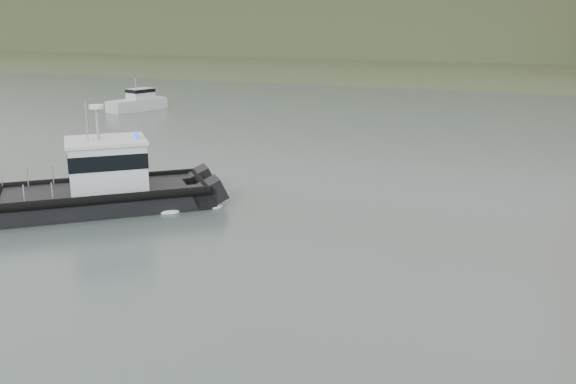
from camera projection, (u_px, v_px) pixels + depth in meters
name	position (u px, v px, depth m)	size (l,w,h in m)	color
ground	(164.00, 326.00, 19.95)	(400.00, 400.00, 0.00)	#465350
headlands	(498.00, 29.00, 130.49)	(500.00, 105.36, 27.12)	#3A4B2B
patrol_boat	(101.00, 182.00, 31.91)	(11.03, 10.31, 5.39)	black
motorboat	(138.00, 102.00, 66.08)	(3.93, 6.63, 3.46)	silver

